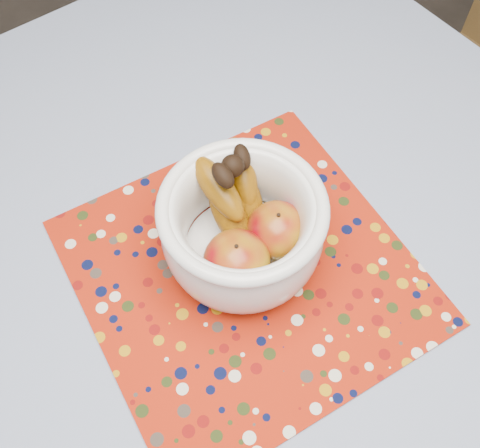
{
  "coord_description": "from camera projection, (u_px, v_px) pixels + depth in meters",
  "views": [
    {
      "loc": [
        -0.14,
        -0.24,
        1.44
      ],
      "look_at": [
        0.08,
        0.05,
        0.84
      ],
      "focal_mm": 42.0,
      "sensor_mm": 36.0,
      "label": 1
    }
  ],
  "objects": [
    {
      "name": "table",
      "position": [
        217.0,
        338.0,
        0.8
      ],
      "size": [
        1.2,
        1.2,
        0.75
      ],
      "color": "brown",
      "rests_on": "ground"
    },
    {
      "name": "fruit_bowl",
      "position": [
        243.0,
        222.0,
        0.71
      ],
      "size": [
        0.21,
        0.22,
        0.16
      ],
      "color": "white",
      "rests_on": "placemat"
    },
    {
      "name": "tablecloth",
      "position": [
        215.0,
        317.0,
        0.73
      ],
      "size": [
        1.32,
        1.32,
        0.01
      ],
      "primitive_type": "cube",
      "color": "slate",
      "rests_on": "table"
    },
    {
      "name": "placemat",
      "position": [
        245.0,
        271.0,
        0.75
      ],
      "size": [
        0.47,
        0.47,
        0.0
      ],
      "primitive_type": "cube",
      "rotation": [
        0.0,
        0.0,
        -0.12
      ],
      "color": "#9B1B08",
      "rests_on": "tablecloth"
    }
  ]
}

